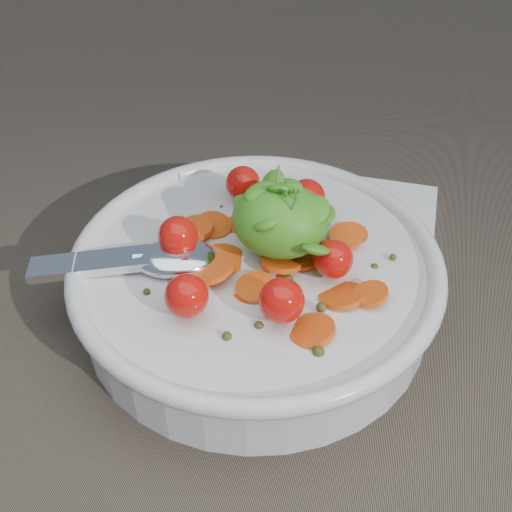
# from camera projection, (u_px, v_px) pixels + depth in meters

# --- Properties ---
(ground) EXTENTS (6.00, 6.00, 0.00)m
(ground) POSITION_uv_depth(u_px,v_px,m) (260.00, 334.00, 0.52)
(ground) COLOR brown
(ground) RESTS_ON ground
(bowl) EXTENTS (0.32, 0.30, 0.13)m
(bowl) POSITION_uv_depth(u_px,v_px,m) (256.00, 278.00, 0.52)
(bowl) COLOR silver
(bowl) RESTS_ON ground
(napkin) EXTENTS (0.17, 0.15, 0.01)m
(napkin) POSITION_uv_depth(u_px,v_px,m) (346.00, 219.00, 0.63)
(napkin) COLOR white
(napkin) RESTS_ON ground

